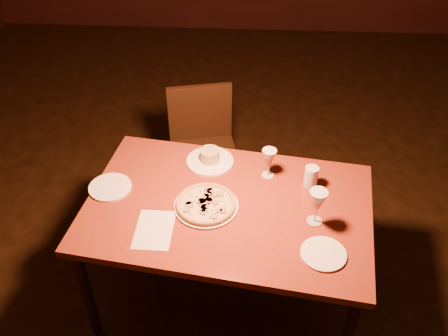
{
  "coord_description": "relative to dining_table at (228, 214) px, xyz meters",
  "views": [
    {
      "loc": [
        -0.21,
        -1.78,
        2.34
      ],
      "look_at": [
        -0.31,
        -0.03,
        0.9
      ],
      "focal_mm": 40.0,
      "sensor_mm": 36.0,
      "label": 1
    }
  ],
  "objects": [
    {
      "name": "wine_glass_far",
      "position": [
        0.19,
        0.23,
        0.14
      ],
      "size": [
        0.07,
        0.07,
        0.16
      ],
      "primitive_type": null,
      "color": "#A85246",
      "rests_on": "dining_table"
    },
    {
      "name": "ramekin_saucer",
      "position": [
        -0.11,
        0.32,
        0.09
      ],
      "size": [
        0.24,
        0.24,
        0.08
      ],
      "color": "white",
      "rests_on": "dining_table"
    },
    {
      "name": "chair_far",
      "position": [
        -0.19,
        0.79,
        -0.19
      ],
      "size": [
        0.47,
        0.47,
        0.82
      ],
      "rotation": [
        0.0,
        0.0,
        0.22
      ],
      "color": "black",
      "rests_on": "floor"
    },
    {
      "name": "side_plate_near",
      "position": [
        0.42,
        -0.28,
        0.07
      ],
      "size": [
        0.2,
        0.2,
        0.01
      ],
      "primitive_type": "cylinder",
      "color": "white",
      "rests_on": "dining_table"
    },
    {
      "name": "pizza_plate",
      "position": [
        -0.1,
        -0.02,
        0.08
      ],
      "size": [
        0.3,
        0.3,
        0.03
      ],
      "color": "white",
      "rests_on": "dining_table"
    },
    {
      "name": "water_tumbler",
      "position": [
        0.4,
        0.16,
        0.12
      ],
      "size": [
        0.07,
        0.07,
        0.11
      ],
      "primitive_type": "cylinder",
      "color": "silver",
      "rests_on": "dining_table"
    },
    {
      "name": "side_plate_left",
      "position": [
        -0.58,
        0.09,
        0.07
      ],
      "size": [
        0.21,
        0.21,
        0.01
      ],
      "primitive_type": "cylinder",
      "color": "white",
      "rests_on": "dining_table"
    },
    {
      "name": "menu_card",
      "position": [
        -0.32,
        -0.18,
        0.06
      ],
      "size": [
        0.17,
        0.24,
        0.0
      ],
      "primitive_type": "cube",
      "rotation": [
        0.0,
        0.0,
        -0.02
      ],
      "color": "white",
      "rests_on": "dining_table"
    },
    {
      "name": "pendant_light",
      "position": [
        0.0,
        -0.0,
        0.9
      ],
      "size": [
        0.12,
        0.12,
        0.12
      ],
      "primitive_type": "sphere",
      "color": "#FD7C46",
      "rests_on": "ceiling"
    },
    {
      "name": "floor",
      "position": [
        0.29,
        0.08,
        -0.65
      ],
      "size": [
        7.0,
        7.0,
        0.0
      ],
      "primitive_type": "plane",
      "color": "#321E10",
      "rests_on": "ground"
    },
    {
      "name": "wine_glass_right",
      "position": [
        0.4,
        -0.08,
        0.15
      ],
      "size": [
        0.08,
        0.08,
        0.18
      ],
      "primitive_type": null,
      "color": "#A85246",
      "rests_on": "dining_table"
    },
    {
      "name": "dining_table",
      "position": [
        0.0,
        0.0,
        0.0
      ],
      "size": [
        1.44,
        1.04,
        0.71
      ],
      "rotation": [
        0.0,
        0.0,
        -0.14
      ],
      "color": "maroon",
      "rests_on": "floor"
    }
  ]
}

